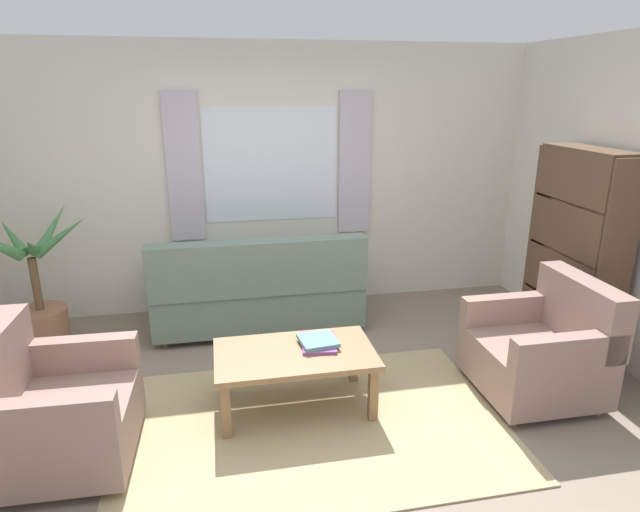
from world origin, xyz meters
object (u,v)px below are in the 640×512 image
potted_plant (39,300)px  armchair_right (542,349)px  coffee_table (295,359)px  bookshelf (575,250)px  couch (258,291)px  book_stack_on_table (318,342)px  armchair_left (50,411)px

potted_plant → armchair_right: bearing=-22.3°
coffee_table → armchair_right: bearing=-5.0°
coffee_table → bookshelf: bookshelf is taller
couch → book_stack_on_table: bearing=103.4°
armchair_right → coffee_table: 1.81m
coffee_table → potted_plant: bearing=145.2°
armchair_left → armchair_right: (3.31, 0.13, 0.00)m
armchair_right → couch: bearing=-128.4°
coffee_table → potted_plant: potted_plant is taller
book_stack_on_table → potted_plant: potted_plant is taller
armchair_right → coffee_table: bearing=-94.7°
armchair_right → potted_plant: potted_plant is taller
couch → potted_plant: bearing=-0.7°
armchair_left → book_stack_on_table: bearing=-76.4°
couch → bookshelf: (2.56, -0.92, 0.52)m
armchair_left → armchair_right: same height
armchair_right → bookshelf: (0.63, 0.62, 0.54)m
potted_plant → bookshelf: size_ratio=0.74×
bookshelf → armchair_left: bearing=100.8°
bookshelf → potted_plant: bearing=78.0°
couch → armchair_left: (-1.38, -1.68, -0.01)m
armchair_right → bookshelf: bookshelf is taller
book_stack_on_table → potted_plant: (-2.21, 1.34, -0.05)m
potted_plant → book_stack_on_table: bearing=-31.2°
armchair_left → book_stack_on_table: 1.73m
couch → book_stack_on_table: couch is taller
armchair_right → bookshelf: size_ratio=0.51×
armchair_left → bookshelf: 4.05m
coffee_table → potted_plant: size_ratio=0.86×
armchair_left → couch: bearing=-37.7°
armchair_left → armchair_right: 3.31m
couch → armchair_right: bearing=141.4°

